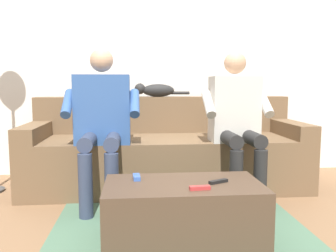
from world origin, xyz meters
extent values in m
plane|color=#846042|center=(0.00, 0.60, 0.00)|extent=(8.00, 8.00, 0.00)
cube|color=silver|center=(0.00, -0.68, 1.34)|extent=(4.95, 0.06, 2.68)
cube|color=brown|center=(0.00, 0.00, 0.23)|extent=(2.12, 0.66, 0.46)
cube|color=brown|center=(0.00, -0.42, 0.40)|extent=(2.47, 0.18, 0.81)
cube|color=brown|center=(-1.15, 0.00, 0.29)|extent=(0.18, 0.66, 0.59)
cube|color=brown|center=(1.15, 0.00, 0.29)|extent=(0.18, 0.66, 0.59)
cube|color=#4C3828|center=(0.00, 1.06, 0.18)|extent=(0.93, 0.51, 0.35)
cube|color=beige|center=(-0.54, 0.20, 0.73)|extent=(0.39, 0.25, 0.54)
sphere|color=tan|center=(-0.54, 0.20, 1.10)|extent=(0.18, 0.18, 0.18)
cylinder|color=black|center=(-0.63, 0.41, 0.51)|extent=(0.11, 0.41, 0.11)
cylinder|color=black|center=(-0.45, 0.41, 0.51)|extent=(0.11, 0.41, 0.11)
cylinder|color=black|center=(-0.63, 0.61, 0.23)|extent=(0.10, 0.10, 0.46)
cylinder|color=black|center=(-0.45, 0.61, 0.23)|extent=(0.10, 0.10, 0.46)
cylinder|color=beige|center=(-0.77, 0.28, 0.78)|extent=(0.08, 0.27, 0.22)
cylinder|color=beige|center=(-0.31, 0.28, 0.78)|extent=(0.08, 0.27, 0.22)
cube|color=#335693|center=(0.54, 0.22, 0.73)|extent=(0.43, 0.22, 0.55)
sphere|color=tan|center=(0.54, 0.22, 1.12)|extent=(0.18, 0.18, 0.18)
cylinder|color=#333D56|center=(0.45, 0.43, 0.51)|extent=(0.11, 0.42, 0.11)
cylinder|color=#333D56|center=(0.63, 0.43, 0.51)|extent=(0.11, 0.42, 0.11)
cylinder|color=#333D56|center=(0.45, 0.64, 0.23)|extent=(0.10, 0.10, 0.46)
cylinder|color=#333D56|center=(0.63, 0.64, 0.23)|extent=(0.10, 0.10, 0.46)
cylinder|color=#335693|center=(0.28, 0.30, 0.79)|extent=(0.08, 0.27, 0.22)
cylinder|color=#335693|center=(0.79, 0.30, 0.79)|extent=(0.08, 0.27, 0.22)
ellipsoid|color=black|center=(0.05, -0.42, 0.87)|extent=(0.32, 0.13, 0.12)
sphere|color=black|center=(0.23, -0.42, 0.89)|extent=(0.11, 0.11, 0.11)
cone|color=black|center=(0.22, -0.45, 0.93)|extent=(0.04, 0.04, 0.03)
cone|color=black|center=(0.22, -0.39, 0.93)|extent=(0.04, 0.04, 0.03)
cylinder|color=black|center=(-0.17, -0.42, 0.84)|extent=(0.18, 0.03, 0.03)
cube|color=#B73333|center=(-0.07, 1.20, 0.36)|extent=(0.12, 0.04, 0.02)
cube|color=black|center=(-0.21, 1.07, 0.36)|extent=(0.13, 0.08, 0.02)
cube|color=#3860B7|center=(0.27, 0.94, 0.36)|extent=(0.05, 0.11, 0.02)
cube|color=#4C7056|center=(0.00, 0.92, 0.00)|extent=(1.64, 1.74, 0.01)
camera|label=1|loc=(0.28, 3.10, 0.93)|focal=38.30mm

